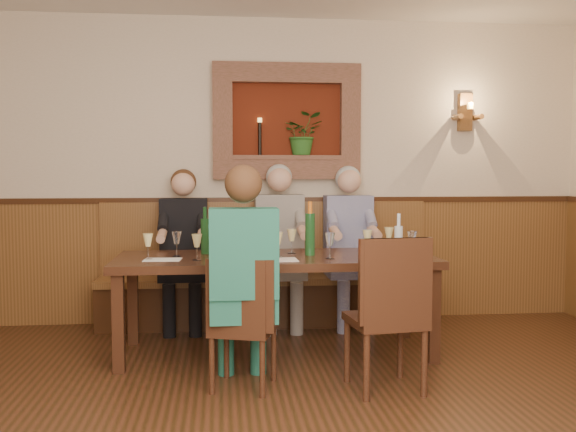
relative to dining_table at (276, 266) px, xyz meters
name	(u,v)px	position (x,y,z in m)	size (l,w,h in m)	color
room_shell	(310,64)	(0.00, -1.85, 1.21)	(6.04, 6.04, 2.82)	beige
wainscoting	(309,341)	(0.00, -1.85, -0.09)	(6.02, 6.02, 1.15)	brown
wall_niche	(291,126)	(0.24, 1.09, 1.13)	(1.36, 0.30, 1.06)	#541A0C
wall_sconce	(466,113)	(1.90, 1.08, 1.27)	(0.25, 0.20, 0.35)	brown
dining_table	(276,266)	(0.00, 0.00, 0.00)	(2.40, 0.90, 0.75)	black
bench	(267,288)	(0.00, 0.94, -0.35)	(3.00, 0.45, 1.11)	#381E0F
chair_near_left	(243,350)	(-0.28, -0.78, -0.43)	(0.47, 0.47, 0.86)	black
chair_near_right	(386,345)	(0.62, -0.91, -0.39)	(0.49, 0.49, 0.99)	black
person_bench_left	(184,263)	(-0.74, 0.84, -0.09)	(0.41, 0.51, 1.41)	black
person_bench_mid	(280,260)	(0.11, 0.84, -0.07)	(0.43, 0.53, 1.46)	#605958
person_bench_right	(350,259)	(0.75, 0.84, -0.08)	(0.43, 0.52, 1.44)	navy
person_chair_front	(243,297)	(-0.27, -0.78, -0.08)	(0.42, 0.52, 1.43)	#184B55
spittoon_bucket	(258,240)	(-0.14, -0.14, 0.22)	(0.25, 0.25, 0.28)	red
wine_bottle_green_a	(310,233)	(0.27, 0.02, 0.25)	(0.08, 0.08, 0.41)	#19471E
wine_bottle_green_b	(205,235)	(-0.54, 0.18, 0.22)	(0.07, 0.07, 0.37)	#19471E
water_bottle	(398,241)	(0.87, -0.30, 0.21)	(0.08, 0.08, 0.34)	silver
tasting_sheet_a	(163,260)	(-0.84, -0.13, 0.08)	(0.26, 0.19, 0.00)	white
tasting_sheet_b	(276,260)	(-0.02, -0.22, 0.08)	(0.31, 0.22, 0.00)	white
tasting_sheet_c	(400,255)	(0.95, -0.06, 0.08)	(0.32, 0.23, 0.00)	white
tasting_sheet_d	(236,261)	(-0.31, -0.28, 0.08)	(0.28, 0.20, 0.00)	white
wine_glass_0	(148,246)	(-0.94, -0.10, 0.17)	(0.08, 0.08, 0.19)	#E9DC8B
wine_glass_1	(177,244)	(-0.74, 0.04, 0.17)	(0.08, 0.08, 0.19)	white
wine_glass_2	(197,247)	(-0.59, -0.18, 0.17)	(0.08, 0.08, 0.19)	#E9DC8B
wine_glass_3	(243,243)	(-0.25, 0.07, 0.17)	(0.08, 0.08, 0.19)	white
wine_glass_4	(278,245)	(0.01, -0.09, 0.17)	(0.08, 0.08, 0.19)	#E9DC8B
wine_glass_5	(292,241)	(0.14, 0.14, 0.17)	(0.08, 0.08, 0.19)	#E9DC8B
wine_glass_6	(330,246)	(0.38, -0.19, 0.17)	(0.08, 0.08, 0.19)	white
wine_glass_7	(367,242)	(0.71, 0.02, 0.17)	(0.08, 0.08, 0.19)	#E9DC8B
wine_glass_8	(412,244)	(1.03, -0.13, 0.17)	(0.08, 0.08, 0.19)	white
wine_glass_9	(247,248)	(-0.23, -0.24, 0.17)	(0.08, 0.08, 0.19)	#E9DC8B
wine_glass_10	(389,239)	(0.94, 0.23, 0.17)	(0.08, 0.08, 0.19)	#E9DC8B
wine_glass_11	(237,241)	(-0.29, 0.22, 0.17)	(0.08, 0.08, 0.19)	white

